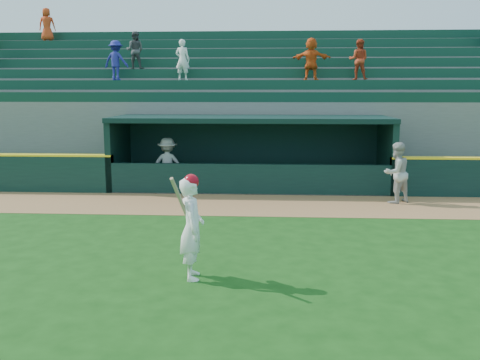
% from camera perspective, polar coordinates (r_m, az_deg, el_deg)
% --- Properties ---
extents(ground, '(120.00, 120.00, 0.00)m').
position_cam_1_polar(ground, '(11.07, -0.51, -8.04)').
color(ground, '#144110').
rests_on(ground, ground).
extents(warning_track, '(40.00, 3.00, 0.01)m').
position_cam_1_polar(warning_track, '(15.80, 0.73, -2.64)').
color(warning_track, '#97683C').
rests_on(warning_track, ground).
extents(dugout_player_front, '(1.12, 1.06, 1.83)m').
position_cam_1_polar(dugout_player_front, '(16.59, 16.32, 0.74)').
color(dugout_player_front, '#ACACA7').
rests_on(dugout_player_front, ground).
extents(dugout_player_inside, '(1.17, 0.70, 1.77)m').
position_cam_1_polar(dugout_player_inside, '(18.18, -7.71, 1.70)').
color(dugout_player_inside, '#9FA09B').
rests_on(dugout_player_inside, ground).
extents(dugout, '(9.40, 2.80, 2.46)m').
position_cam_1_polar(dugout, '(18.65, 1.20, 3.45)').
color(dugout, slate).
rests_on(dugout, ground).
extents(stands, '(34.50, 6.25, 7.02)m').
position_cam_1_polar(stands, '(23.12, 1.63, 7.22)').
color(stands, slate).
rests_on(stands, ground).
extents(batter_at_plate, '(0.58, 0.83, 1.92)m').
position_cam_1_polar(batter_at_plate, '(9.57, -5.17, -4.98)').
color(batter_at_plate, white).
rests_on(batter_at_plate, ground).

